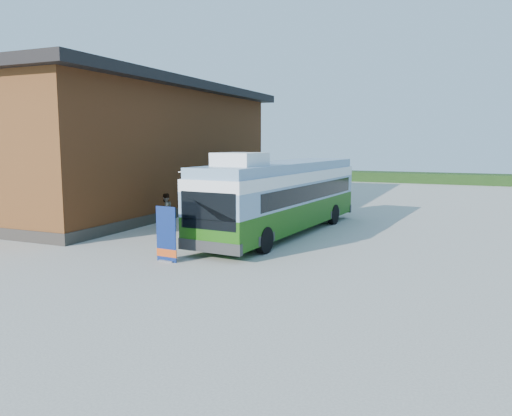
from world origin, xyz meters
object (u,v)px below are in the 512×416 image
at_px(banner, 166,239).
at_px(person_b, 166,210).
at_px(slurry_tanker, 300,185).
at_px(person_a, 200,200).
at_px(picnic_table, 228,225).
at_px(bus, 282,195).

relative_size(banner, person_b, 1.19).
height_order(banner, slurry_tanker, slurry_tanker).
bearing_deg(person_a, slurry_tanker, 0.78).
relative_size(banner, picnic_table, 1.32).
relative_size(bus, person_a, 7.11).
bearing_deg(person_b, banner, 47.43).
relative_size(banner, person_a, 1.12).
bearing_deg(slurry_tanker, person_a, -137.03).
relative_size(picnic_table, person_b, 0.90).
bearing_deg(person_b, person_a, -162.89).
height_order(bus, slurry_tanker, bus).
xyz_separation_m(picnic_table, slurry_tanker, (-0.02, 10.04, 0.94)).
relative_size(bus, banner, 6.35).
bearing_deg(person_a, banner, -116.48).
distance_m(person_b, slurry_tanker, 9.73).
bearing_deg(banner, person_b, 128.77).
xyz_separation_m(banner, picnic_table, (-0.14, 4.98, -0.27)).
relative_size(bus, slurry_tanker, 1.79).
bearing_deg(slurry_tanker, picnic_table, -97.92).
bearing_deg(picnic_table, banner, -103.08).
distance_m(bus, person_b, 6.00).
relative_size(bus, person_b, 7.54).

